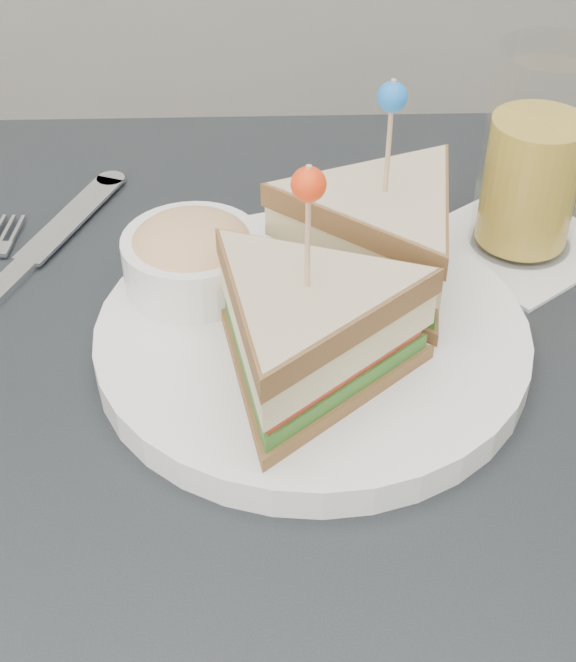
% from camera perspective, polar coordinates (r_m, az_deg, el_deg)
% --- Properties ---
extents(table, '(0.80, 0.80, 0.75)m').
position_cam_1_polar(table, '(0.64, -0.87, -9.28)').
color(table, black).
rests_on(table, ground).
extents(plate_meal, '(0.34, 0.34, 0.17)m').
position_cam_1_polar(plate_meal, '(0.60, 2.16, 2.48)').
color(plate_meal, white).
rests_on(plate_meal, table).
extents(cutlery_knife, '(0.11, 0.23, 0.01)m').
position_cam_1_polar(cutlery_knife, '(0.73, -15.45, 4.52)').
color(cutlery_knife, silver).
rests_on(cutlery_knife, table).
extents(drink_set, '(0.17, 0.17, 0.16)m').
position_cam_1_polar(drink_set, '(0.71, 14.95, 9.92)').
color(drink_set, white).
rests_on(drink_set, table).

